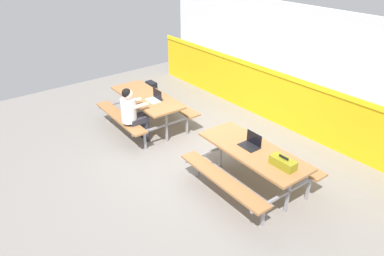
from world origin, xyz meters
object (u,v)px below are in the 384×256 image
(laptop_silver, at_px, (155,98))
(toolbox_grey, at_px, (283,163))
(student_nearer, at_px, (132,111))
(picnic_table_right, at_px, (252,158))
(laptop_dark, at_px, (251,144))
(picnic_table_left, at_px, (147,103))
(backpack_dark, at_px, (152,90))

(laptop_silver, relative_size, toolbox_grey, 0.82)
(student_nearer, xyz_separation_m, toolbox_grey, (3.09, 0.75, 0.10))
(picnic_table_right, bearing_deg, toolbox_grey, -2.02)
(picnic_table_right, xyz_separation_m, toolbox_grey, (0.60, -0.02, 0.24))
(laptop_dark, distance_m, toolbox_grey, 0.70)
(picnic_table_left, xyz_separation_m, picnic_table_right, (2.89, 0.20, 0.00))
(student_nearer, distance_m, laptop_silver, 0.61)
(student_nearer, relative_size, laptop_silver, 3.68)
(student_nearer, relative_size, toolbox_grey, 3.02)
(picnic_table_left, distance_m, laptop_silver, 0.36)
(picnic_table_right, distance_m, student_nearer, 2.61)
(picnic_table_right, height_order, laptop_dark, laptop_dark)
(picnic_table_left, height_order, student_nearer, student_nearer)
(student_nearer, bearing_deg, picnic_table_left, 125.46)
(laptop_silver, distance_m, backpack_dark, 1.95)
(picnic_table_left, relative_size, picnic_table_right, 1.00)
(toolbox_grey, relative_size, backpack_dark, 0.91)
(picnic_table_right, relative_size, laptop_silver, 5.90)
(picnic_table_right, relative_size, student_nearer, 1.60)
(picnic_table_left, distance_m, toolbox_grey, 3.51)
(backpack_dark, bearing_deg, student_nearer, -41.60)
(picnic_table_right, bearing_deg, laptop_silver, -176.24)
(laptop_silver, relative_size, backpack_dark, 0.74)
(student_nearer, bearing_deg, backpack_dark, 138.40)
(toolbox_grey, bearing_deg, picnic_table_left, -177.11)
(laptop_silver, bearing_deg, laptop_dark, 4.83)
(picnic_table_left, height_order, picnic_table_right, same)
(picnic_table_right, bearing_deg, laptop_dark, 157.05)
(picnic_table_right, height_order, toolbox_grey, toolbox_grey)
(laptop_dark, height_order, toolbox_grey, laptop_dark)
(laptop_silver, relative_size, laptop_dark, 1.00)
(toolbox_grey, bearing_deg, student_nearer, -166.39)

